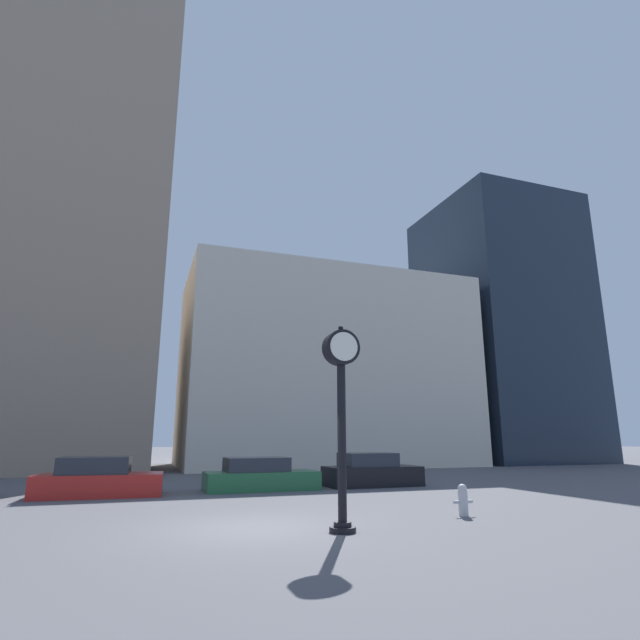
{
  "coord_description": "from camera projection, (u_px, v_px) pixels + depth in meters",
  "views": [
    {
      "loc": [
        -2.6,
        -11.86,
        2.01
      ],
      "look_at": [
        5.39,
        10.8,
        7.66
      ],
      "focal_mm": 28.0,
      "sensor_mm": 36.0,
      "label": 1
    }
  ],
  "objects": [
    {
      "name": "building_tall_tower",
      "position": [
        72.0,
        228.0,
        34.37
      ],
      "size": [
        12.34,
        12.0,
        32.12
      ],
      "color": "gray",
      "rests_on": "ground_plane"
    },
    {
      "name": "building_storefront_row",
      "position": [
        323.0,
        372.0,
        38.2
      ],
      "size": [
        20.73,
        12.0,
        13.73
      ],
      "color": "beige",
      "rests_on": "ground_plane"
    },
    {
      "name": "car_green",
      "position": [
        260.0,
        476.0,
        19.43
      ],
      "size": [
        4.38,
        1.84,
        1.23
      ],
      "rotation": [
        0.0,
        0.0,
        0.02
      ],
      "color": "#236038",
      "rests_on": "ground_plane"
    },
    {
      "name": "fire_hydrant_far",
      "position": [
        463.0,
        500.0,
        13.09
      ],
      "size": [
        0.56,
        0.24,
        0.8
      ],
      "color": "#B7B7BC",
      "rests_on": "ground_plane"
    },
    {
      "name": "building_glass_modern",
      "position": [
        500.0,
        330.0,
        44.71
      ],
      "size": [
        11.2,
        12.0,
        22.75
      ],
      "color": "#1E2838",
      "rests_on": "ground_plane"
    },
    {
      "name": "ground_plane",
      "position": [
        254.0,
        528.0,
        11.27
      ],
      "size": [
        200.0,
        200.0,
        0.0
      ],
      "primitive_type": "plane",
      "color": "#515156"
    },
    {
      "name": "car_red",
      "position": [
        99.0,
        480.0,
        17.39
      ],
      "size": [
        4.27,
        2.08,
        1.34
      ],
      "rotation": [
        0.0,
        0.0,
        -0.06
      ],
      "color": "red",
      "rests_on": "ground_plane"
    },
    {
      "name": "street_clock",
      "position": [
        341.0,
        394.0,
        11.44
      ],
      "size": [
        0.82,
        0.58,
        4.58
      ],
      "color": "black",
      "rests_on": "ground_plane"
    },
    {
      "name": "car_black",
      "position": [
        371.0,
        472.0,
        21.08
      ],
      "size": [
        4.01,
        1.9,
        1.36
      ],
      "rotation": [
        0.0,
        0.0,
        0.01
      ],
      "color": "black",
      "rests_on": "ground_plane"
    }
  ]
}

